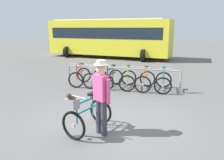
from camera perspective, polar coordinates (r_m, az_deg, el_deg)
name	(u,v)px	position (r m, az deg, el deg)	size (l,w,h in m)	color
ground_plane	(112,122)	(5.95, 0.13, -10.69)	(80.00, 80.00, 0.00)	#605E5B
bike_rack_rail	(121,72)	(8.87, 2.32, 2.08)	(4.60, 0.27, 0.88)	#99999E
racked_bike_red	(80,76)	(9.69, -8.17, 0.90)	(0.78, 1.15, 0.97)	black
racked_bike_white	(95,77)	(9.43, -4.28, 0.66)	(0.70, 1.12, 0.97)	black
racked_bike_black	(111,78)	(9.22, -0.19, 0.40)	(0.74, 1.13, 0.97)	black
racked_bike_lime	(128,79)	(9.06, 4.08, 0.13)	(0.86, 1.22, 0.98)	black
racked_bike_orange	(145,81)	(8.94, 8.47, -0.15)	(0.66, 1.11, 0.97)	black
racked_bike_teal	(163,82)	(8.89, 12.94, -0.43)	(0.74, 1.16, 0.98)	black
featured_bicycle	(85,113)	(5.24, -7.01, -8.46)	(0.90, 1.25, 1.09)	black
person_with_featured_bike	(101,95)	(5.01, -2.78, -3.77)	(0.47, 0.34, 1.72)	#383842
bus_distant	(109,36)	(18.53, -0.84, 11.12)	(10.15, 3.87, 3.08)	yellow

